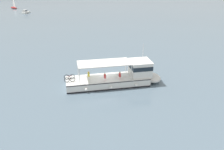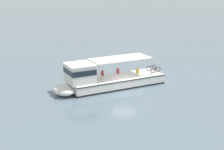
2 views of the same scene
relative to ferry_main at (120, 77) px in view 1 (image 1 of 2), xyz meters
The scene contains 4 objects.
ground_plane 2.55m from the ferry_main, 85.99° to the left, with size 400.00×400.00×0.00m, color slate.
ferry_main is the anchor object (origin of this frame).
motorboat_outer_anchorage 68.70m from the ferry_main, 56.44° to the left, with size 3.80×2.07×1.26m.
sailboat_far_left 84.56m from the ferry_main, 57.73° to the left, with size 2.65×5.00×5.40m.
Camera 1 is at (-26.67, -15.51, 13.82)m, focal length 39.12 mm.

